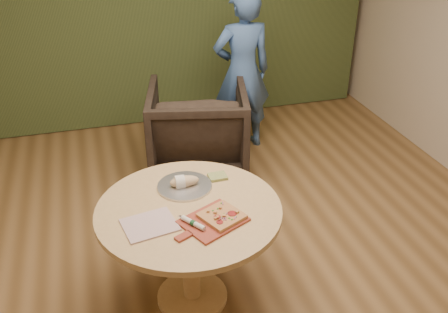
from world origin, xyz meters
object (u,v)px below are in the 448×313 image
Objects in this scene: bread_roll at (183,181)px; person_standing at (242,72)px; pedestal_table at (189,226)px; armchair at (198,125)px; flatbread_pizza at (222,216)px; pizza_paddle at (212,222)px; cutlery_roll at (193,223)px; serving_tray at (185,186)px.

person_standing reaches higher than bread_roll.
armchair is (0.45, 1.70, -0.14)m from pedestal_table.
flatbread_pizza is 0.31× the size of armchair.
flatbread_pizza is 0.18× the size of person_standing.
armchair reaches higher than pedestal_table.
flatbread_pizza is at bearing -15.37° from pizza_paddle.
armchair is at bearing 41.52° from cutlery_roll.
pedestal_table is 1.77m from armchair.
pedestal_table is 3.23× the size of serving_tray.
flatbread_pizza is 1.52× the size of bread_roll.
pedestal_table is 6.52× the size of cutlery_roll.
pedestal_table is at bearing 133.11° from flatbread_pizza.
bread_roll is 0.12× the size of person_standing.
pedestal_table is at bearing -95.99° from serving_tray.
pedestal_table is at bearing 88.02° from armchair.
serving_tray is 2.06m from person_standing.
bread_roll is (-0.01, 0.00, 0.04)m from serving_tray.
cutlery_roll is 2.47m from person_standing.
pizza_paddle is 1.94m from armchair.
serving_tray is at bearing -0.00° from bread_roll.
flatbread_pizza is 0.43m from serving_tray.
cutlery_roll is (-0.18, -0.03, 0.00)m from flatbread_pizza.
bread_roll is (-0.15, 0.41, 0.02)m from flatbread_pizza.
bread_roll is (-0.08, 0.42, 0.04)m from pizza_paddle.
armchair is (0.47, 1.90, -0.31)m from cutlery_roll.
bread_roll reaches higher than serving_tray.
cutlery_roll is 0.91× the size of bread_roll.
cutlery_roll is (-0.11, -0.01, 0.02)m from pizza_paddle.
pizza_paddle is at bearing -80.07° from serving_tray.
bread_roll reaches higher than pizza_paddle.
pedestal_table is 0.28m from serving_tray.
person_standing is at bearing 61.53° from bread_roll.
serving_tray is 0.04m from bread_roll.
pizza_paddle is (0.10, -0.19, 0.15)m from pedestal_table.
serving_tray is at bearing 84.01° from pedestal_table.
serving_tray is (0.02, 0.24, 0.15)m from pedestal_table.
flatbread_pizza is 0.83× the size of serving_tray.
flatbread_pizza is 0.18m from cutlery_roll.
cutlery_roll is 0.11× the size of person_standing.
cutlery_roll is at bearing -95.39° from serving_tray.
cutlery_roll is at bearing -172.02° from flatbread_pizza.
armchair is 0.57× the size of person_standing.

